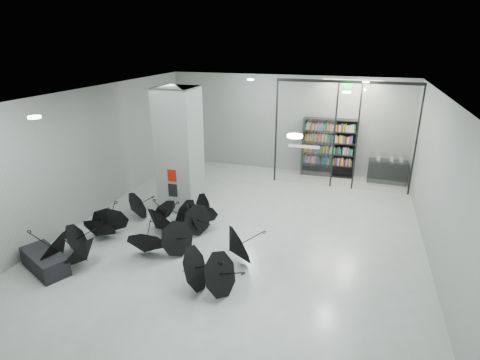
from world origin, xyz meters
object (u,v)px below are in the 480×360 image
(column, at_px, (179,150))
(umbrella_cluster, at_px, (158,238))
(bookshelf, at_px, (329,148))
(shop_counter, at_px, (387,172))
(bench, at_px, (45,261))

(column, height_order, umbrella_cluster, column)
(bookshelf, height_order, umbrella_cluster, bookshelf)
(column, xyz_separation_m, umbrella_cluster, (0.55, -2.65, -1.69))
(bookshelf, distance_m, umbrella_cluster, 8.36)
(shop_counter, bearing_deg, bookshelf, 178.96)
(umbrella_cluster, bearing_deg, bench, -140.36)
(bookshelf, bearing_deg, umbrella_cluster, -118.77)
(bench, xyz_separation_m, shop_counter, (8.28, 9.04, 0.21))
(column, bearing_deg, bookshelf, 47.53)
(shop_counter, height_order, umbrella_cluster, umbrella_cluster)
(bench, relative_size, umbrella_cluster, 0.26)
(bookshelf, bearing_deg, column, -134.08)
(column, bearing_deg, bench, -109.81)
(umbrella_cluster, bearing_deg, bookshelf, 62.84)
(column, xyz_separation_m, shop_counter, (6.68, 4.62, -1.56))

